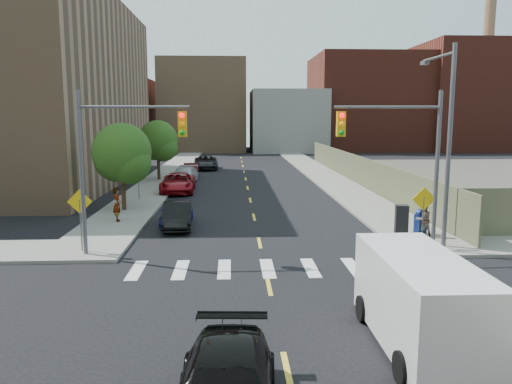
{
  "coord_description": "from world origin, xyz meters",
  "views": [
    {
      "loc": [
        -1.26,
        -14.85,
        5.96
      ],
      "look_at": [
        -0.03,
        10.81,
        2.0
      ],
      "focal_mm": 35.0,
      "sensor_mm": 36.0,
      "label": 1
    }
  ],
  "objects": [
    {
      "name": "warn_sign_midwest",
      "position": [
        -7.8,
        20.0,
        1.99
      ],
      "size": [
        1.06,
        0.06,
        2.83
      ],
      "color": "#59595E",
      "rests_on": "ground"
    },
    {
      "name": "mailbox",
      "position": [
        8.01,
        8.84,
        0.75
      ],
      "size": [
        0.63,
        0.57,
        1.24
      ],
      "rotation": [
        0.0,
        0.0,
        0.43
      ],
      "color": "#0D1B4F",
      "rests_on": "sidewalk_ne"
    },
    {
      "name": "bg_bldg_midwest",
      "position": [
        -6.0,
        72.0,
        7.5
      ],
      "size": [
        14.0,
        16.0,
        15.0
      ],
      "primitive_type": "cube",
      "color": "#8C6B4C",
      "rests_on": "ground"
    },
    {
      "name": "payphone",
      "position": [
        6.3,
        6.67,
        1.07
      ],
      "size": [
        0.62,
        0.53,
        1.85
      ],
      "primitive_type": "cube",
      "rotation": [
        0.0,
        0.0,
        -0.16
      ],
      "color": "black",
      "rests_on": "sidewalk_ne"
    },
    {
      "name": "warn_sign_ne",
      "position": [
        7.2,
        6.5,
        1.99
      ],
      "size": [
        1.06,
        0.06,
        2.83
      ],
      "color": "#59595E",
      "rests_on": "ground"
    },
    {
      "name": "parked_car_silver",
      "position": [
        -5.5,
        29.15,
        0.73
      ],
      "size": [
        2.52,
        5.18,
        1.45
      ],
      "primitive_type": "imported",
      "rotation": [
        0.0,
        0.0,
        -0.1
      ],
      "color": "#A5A7AD",
      "rests_on": "ground"
    },
    {
      "name": "parked_car_black",
      "position": [
        -4.2,
        11.37,
        0.69
      ],
      "size": [
        1.75,
        4.27,
        1.38
      ],
      "primitive_type": "imported",
      "rotation": [
        0.0,
        0.0,
        0.07
      ],
      "color": "black",
      "rests_on": "ground"
    },
    {
      "name": "bg_bldg_west",
      "position": [
        -22.0,
        70.0,
        6.0
      ],
      "size": [
        14.0,
        18.0,
        12.0
      ],
      "primitive_type": "cube",
      "color": "#592319",
      "rests_on": "ground"
    },
    {
      "name": "signal_ne",
      "position": [
        5.98,
        6.0,
        4.53
      ],
      "size": [
        4.59,
        0.3,
        7.0
      ],
      "color": "#59595E",
      "rests_on": "ground"
    },
    {
      "name": "tree_west_near",
      "position": [
        -8.0,
        16.05,
        3.48
      ],
      "size": [
        3.66,
        3.64,
        5.52
      ],
      "color": "#332114",
      "rests_on": "ground"
    },
    {
      "name": "smokestack",
      "position": [
        42.0,
        70.0,
        14.0
      ],
      "size": [
        1.8,
        1.8,
        28.0
      ],
      "primitive_type": "cylinder",
      "color": "#8C6B4C",
      "rests_on": "ground"
    },
    {
      "name": "cargo_van",
      "position": [
        3.51,
        -2.7,
        1.28
      ],
      "size": [
        2.24,
        5.32,
        2.43
      ],
      "rotation": [
        0.0,
        0.0,
        -0.0
      ],
      "color": "white",
      "rests_on": "ground"
    },
    {
      "name": "tree_west_far",
      "position": [
        -8.0,
        31.05,
        3.48
      ],
      "size": [
        3.66,
        3.64,
        5.52
      ],
      "color": "#332114",
      "rests_on": "ground"
    },
    {
      "name": "bg_bldg_fareast",
      "position": [
        38.0,
        70.0,
        9.0
      ],
      "size": [
        14.0,
        16.0,
        18.0
      ],
      "primitive_type": "cube",
      "color": "#592319",
      "rests_on": "ground"
    },
    {
      "name": "parked_car_grey",
      "position": [
        -4.2,
        40.74,
        0.77
      ],
      "size": [
        2.88,
        5.67,
        1.53
      ],
      "primitive_type": "imported",
      "rotation": [
        0.0,
        0.0,
        0.06
      ],
      "color": "black",
      "rests_on": "ground"
    },
    {
      "name": "ground",
      "position": [
        0.0,
        0.0,
        0.0
      ],
      "size": [
        160.0,
        160.0,
        0.0
      ],
      "primitive_type": "plane",
      "color": "black",
      "rests_on": "ground"
    },
    {
      "name": "parked_car_maroon",
      "position": [
        -5.28,
        33.72,
        0.67
      ],
      "size": [
        1.68,
        4.13,
        1.33
      ],
      "primitive_type": "imported",
      "rotation": [
        0.0,
        0.0,
        0.07
      ],
      "color": "#410D0D",
      "rests_on": "ground"
    },
    {
      "name": "pedestrian_west",
      "position": [
        -7.63,
        12.56,
        1.09
      ],
      "size": [
        0.64,
        0.79,
        1.89
      ],
      "primitive_type": "imported",
      "rotation": [
        0.0,
        0.0,
        1.88
      ],
      "color": "gray",
      "rests_on": "sidewalk_nw"
    },
    {
      "name": "parked_car_red",
      "position": [
        -5.5,
        23.8,
        0.75
      ],
      "size": [
        2.66,
        5.49,
        1.51
      ],
      "primitive_type": "imported",
      "rotation": [
        0.0,
        0.0,
        0.03
      ],
      "color": "maroon",
      "rests_on": "ground"
    },
    {
      "name": "sidewalk_nw",
      "position": [
        -7.75,
        41.5,
        0.07
      ],
      "size": [
        3.5,
        73.0,
        0.15
      ],
      "primitive_type": "cube",
      "color": "gray",
      "rests_on": "ground"
    },
    {
      "name": "parked_car_white",
      "position": [
        -5.5,
        27.52,
        0.63
      ],
      "size": [
        1.72,
        3.81,
        1.27
      ],
      "primitive_type": "imported",
      "rotation": [
        0.0,
        0.0,
        0.06
      ],
      "color": "silver",
      "rests_on": "ground"
    },
    {
      "name": "signal_nw",
      "position": [
        -5.98,
        6.0,
        4.53
      ],
      "size": [
        4.59,
        0.3,
        7.0
      ],
      "color": "#59595E",
      "rests_on": "ground"
    },
    {
      "name": "pedestrian_east",
      "position": [
        7.99,
        8.39,
        0.96
      ],
      "size": [
        0.82,
        0.66,
        1.62
      ],
      "primitive_type": "imported",
      "rotation": [
        0.0,
        0.0,
        3.21
      ],
      "color": "gray",
      "rests_on": "sidewalk_ne"
    },
    {
      "name": "bg_bldg_east",
      "position": [
        22.0,
        72.0,
        8.0
      ],
      "size": [
        18.0,
        18.0,
        16.0
      ],
      "primitive_type": "cube",
      "color": "#592319",
      "rests_on": "ground"
    },
    {
      "name": "fence_north",
      "position": [
        9.6,
        28.0,
        1.25
      ],
      "size": [
        0.12,
        44.0,
        2.5
      ],
      "primitive_type": "cube",
      "color": "#686A4A",
      "rests_on": "ground"
    },
    {
      "name": "parked_car_blue",
      "position": [
        -4.35,
        12.4,
        0.67
      ],
      "size": [
        1.62,
        3.93,
        1.33
      ],
      "primitive_type": "imported",
      "rotation": [
        0.0,
        0.0,
        -0.01
      ],
      "color": "navy",
      "rests_on": "ground"
    },
    {
      "name": "bg_bldg_center",
      "position": [
        8.0,
        70.0,
        5.0
      ],
      "size": [
        12.0,
        16.0,
        10.0
      ],
      "primitive_type": "cube",
      "color": "gray",
      "rests_on": "ground"
    },
    {
      "name": "streetlight_ne",
      "position": [
        8.2,
        6.9,
        5.22
      ],
      "size": [
        0.25,
        3.7,
        9.0
      ],
      "color": "#59595E",
      "rests_on": "ground"
    },
    {
      "name": "sidewalk_ne",
      "position": [
        7.75,
        41.5,
        0.07
      ],
      "size": [
        3.5,
        73.0,
        0.15
      ],
      "primitive_type": "cube",
      "color": "gray",
      "rests_on": "ground"
    },
    {
      "name": "warn_sign_nw",
      "position": [
        -7.8,
        6.5,
        1.99
      ],
      "size": [
        1.06,
        0.06,
        2.83
      ],
      "color": "#59595E",
      "rests_on": "ground"
    }
  ]
}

